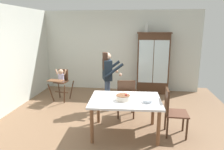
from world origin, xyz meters
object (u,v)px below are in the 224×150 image
Objects in this scene: birthday_cake at (123,98)px; serving_bowl at (147,101)px; dining_table at (125,103)px; dining_chair_right_end at (171,109)px; china_cabinet at (153,63)px; dining_chair_far_side at (126,96)px; high_chair_with_toddler at (61,79)px; ceramic_vase at (147,28)px; adult_person at (108,74)px.

birthday_cake is 0.48m from serving_bowl.
dining_chair_right_end is (0.92, 0.06, -0.09)m from dining_table.
dining_chair_far_side is at bearing -109.14° from china_cabinet.
dining_chair_right_end reaches higher than high_chair_with_toddler.
ceramic_vase is 0.28× the size of high_chair_with_toddler.
dining_chair_far_side and dining_chair_right_end have the same top height.
dining_chair_far_side is (-0.04, 0.74, -0.09)m from dining_table.
china_cabinet is 2.10× the size of high_chair_with_toddler.
dining_chair_far_side is 1.17m from dining_chair_right_end.
dining_chair_far_side is (0.01, 0.81, -0.24)m from birthday_cake.
china_cabinet reaches higher than dining_chair_right_end.
adult_person is (-1.01, -1.66, -1.14)m from ceramic_vase.
high_chair_with_toddler is 3.39× the size of birthday_cake.
china_cabinet is 1.30× the size of adult_person.
adult_person reaches higher than dining_chair_far_side.
serving_bowl is at bearing -90.49° from ceramic_vase.
dining_table is at bearing 57.98° from birthday_cake.
dining_chair_far_side is at bearing -150.94° from adult_person.
high_chair_with_toddler is 0.99× the size of dining_chair_right_end.
serving_bowl is at bearing 112.60° from dining_chair_right_end.
china_cabinet reaches higher than dining_chair_far_side.
dining_table is (-0.70, -2.85, -0.35)m from china_cabinet.
china_cabinet is 2.08m from adult_person.
adult_person is 0.80m from dining_chair_far_side.
birthday_cake is (-0.50, -2.93, -1.32)m from ceramic_vase.
ceramic_vase is at bearing 80.27° from birthday_cake.
serving_bowl is at bearing -162.76° from adult_person.
dining_table is at bearing -103.76° from china_cabinet.
ceramic_vase is 3.10m from high_chair_with_toddler.
dining_chair_right_end is at bearing -80.55° from ceramic_vase.
ceramic_vase is at bearing 179.12° from china_cabinet.
adult_person is at bearing 126.45° from serving_bowl.
china_cabinet is 2.08× the size of dining_chair_right_end.
high_chair_with_toddler is at bearing -155.20° from ceramic_vase.
china_cabinet is 7.12× the size of birthday_cake.
high_chair_with_toddler is at bearing -157.22° from china_cabinet.
dining_chair_right_end is at bearing -146.79° from adult_person.
dining_chair_far_side reaches higher than high_chair_with_toddler.
ceramic_vase is 0.18× the size of adult_person.
dining_chair_far_side reaches higher than serving_bowl.
dining_chair_far_side is 1.00× the size of dining_chair_right_end.
adult_person reaches higher than dining_table.
high_chair_with_toddler is 2.67m from birthday_cake.
high_chair_with_toddler is 5.28× the size of serving_bowl.
dining_chair_far_side is (-0.47, 0.87, -0.21)m from serving_bowl.
birthday_cake is at bearing -32.76° from high_chair_with_toddler.
high_chair_with_toddler reaches higher than birthday_cake.
serving_bowl is 1.01m from dining_chair_far_side.
dining_table is at bearing -99.13° from ceramic_vase.
dining_chair_far_side is (-0.49, -2.12, -1.56)m from ceramic_vase.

